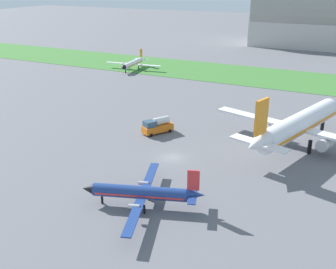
% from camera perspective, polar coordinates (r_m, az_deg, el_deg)
% --- Properties ---
extents(ground_plane, '(600.00, 600.00, 0.00)m').
position_cam_1_polar(ground_plane, '(73.60, 0.53, -3.24)').
color(ground_plane, slate).
extents(grass_taxiway_strip, '(360.00, 28.00, 0.08)m').
position_cam_1_polar(grass_taxiway_strip, '(136.24, 13.51, 7.75)').
color(grass_taxiway_strip, '#3D7533').
rests_on(grass_taxiway_strip, ground_plane).
extents(airplane_midfield_jet, '(34.52, 34.16, 12.48)m').
position_cam_1_polar(airplane_midfield_jet, '(80.20, 17.67, 1.28)').
color(airplane_midfield_jet, white).
rests_on(airplane_midfield_jet, ground_plane).
extents(airplane_taxiing_turboprop, '(20.39, 17.49, 6.11)m').
position_cam_1_polar(airplane_taxiing_turboprop, '(144.00, -4.89, 9.86)').
color(airplane_taxiing_turboprop, white).
rests_on(airplane_taxiing_turboprop, ground_plane).
extents(airplane_foreground_turboprop, '(17.09, 19.77, 6.12)m').
position_cam_1_polar(airplane_foreground_turboprop, '(57.87, -3.56, -8.04)').
color(airplane_foreground_turboprop, navy).
rests_on(airplane_foreground_turboprop, ground_plane).
extents(fuel_truck_near_gate, '(5.36, 6.82, 3.29)m').
position_cam_1_polar(fuel_truck_near_gate, '(84.51, -1.53, 1.23)').
color(fuel_truck_near_gate, orange).
rests_on(fuel_truck_near_gate, ground_plane).
extents(hangar_distant, '(60.91, 30.13, 32.36)m').
position_cam_1_polar(hangar_distant, '(202.05, 20.97, 15.29)').
color(hangar_distant, '#BCB7B2').
rests_on(hangar_distant, ground_plane).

